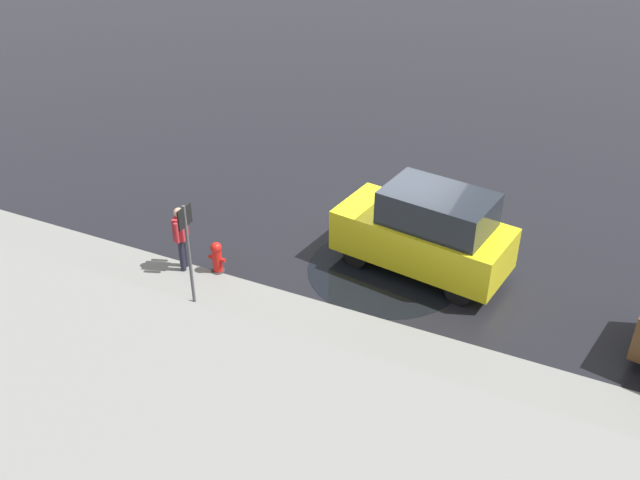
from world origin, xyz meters
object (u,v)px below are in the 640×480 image
Objects in this scene: pedestrian at (181,234)px; moving_hatchback at (426,231)px; fire_hydrant at (217,258)px; sign_post at (187,241)px.

moving_hatchback is at bearing -154.73° from pedestrian.
fire_hydrant is 0.33× the size of sign_post.
fire_hydrant is 0.50× the size of pedestrian.
sign_post is (-0.16, 1.20, 1.18)m from fire_hydrant.
sign_post is (4.04, 3.32, 0.55)m from moving_hatchback.
sign_post reaches higher than moving_hatchback.
sign_post reaches higher than fire_hydrant.
pedestrian is (0.76, 0.22, 0.56)m from fire_hydrant.
pedestrian is (4.96, 2.34, -0.07)m from moving_hatchback.
fire_hydrant is at bearing 26.85° from moving_hatchback.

